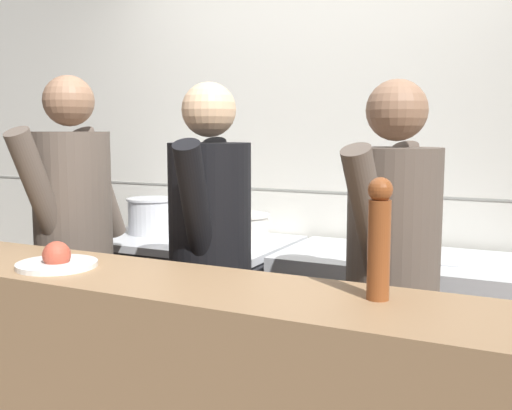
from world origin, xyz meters
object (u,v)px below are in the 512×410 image
oven_range (190,314)px  chef_sous (210,263)px  sauce_pot (241,227)px  stock_pot (152,215)px  chefs_knife (404,261)px  plated_dish_main (57,261)px  chef_head_cook (74,244)px  pepper_mill (379,236)px  chef_line (392,283)px

oven_range → chef_sous: (0.55, -0.70, 0.49)m
sauce_pot → stock_pot: bearing=177.1°
chefs_knife → plated_dish_main: plated_dish_main is taller
sauce_pot → plated_dish_main: plated_dish_main is taller
chef_head_cook → sauce_pot: bearing=52.2°
stock_pot → pepper_mill: bearing=-36.2°
stock_pot → chefs_knife: 1.53m
chef_head_cook → chef_line: chef_head_cook is taller
plated_dish_main → pepper_mill: size_ratio=0.80×
pepper_mill → chef_sous: size_ratio=0.21×
sauce_pot → chef_head_cook: bearing=-123.6°
chef_sous → chef_line: (0.76, 0.04, -0.01)m
chefs_knife → pepper_mill: (0.16, -1.06, 0.30)m
stock_pot → plated_dish_main: bearing=-66.9°
chef_sous → chef_line: chef_sous is taller
sauce_pot → chef_sous: bearing=-72.4°
stock_pot → chef_line: bearing=-23.5°
stock_pot → sauce_pot: 0.61m
oven_range → chef_head_cook: size_ratio=0.66×
sauce_pot → chef_sous: (0.22, -0.70, -0.03)m
chefs_knife → plated_dish_main: bearing=-129.3°
sauce_pot → chef_line: 1.18m
chefs_knife → plated_dish_main: size_ratio=1.41×
chef_sous → chef_line: size_ratio=1.01×
sauce_pot → chef_sous: size_ratio=0.18×
chef_head_cook → chef_sous: size_ratio=1.03×
chef_sous → sauce_pot: bearing=91.8°
sauce_pot → chefs_knife: bearing=-8.4°
chef_sous → oven_range: bearing=112.5°
oven_range → chef_head_cook: bearing=-102.2°
sauce_pot → chef_head_cook: (-0.49, -0.74, -0.00)m
stock_pot → plated_dish_main: 1.45m
oven_range → chef_line: size_ratio=0.69×
chef_head_cook → chefs_knife: bearing=19.2°
pepper_mill → chef_line: size_ratio=0.21×
pepper_mill → chef_head_cook: (-1.56, 0.46, -0.23)m
chefs_knife → stock_pot: bearing=173.8°
oven_range → stock_pot: stock_pot is taller
pepper_mill → chef_sous: chef_sous is taller
oven_range → chef_head_cook: 0.92m
oven_range → pepper_mill: bearing=-40.6°
chefs_knife → chef_line: 0.53m
stock_pot → chef_sous: bearing=-41.3°
pepper_mill → chef_sous: (-0.84, 0.50, -0.26)m
oven_range → chef_head_cook: chef_head_cook is taller
chefs_knife → chef_head_cook: size_ratio=0.23×
stock_pot → pepper_mill: size_ratio=0.84×
stock_pot → chefs_knife: stock_pot is taller
plated_dish_main → chef_line: size_ratio=0.17×
sauce_pot → chef_line: chef_line is taller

